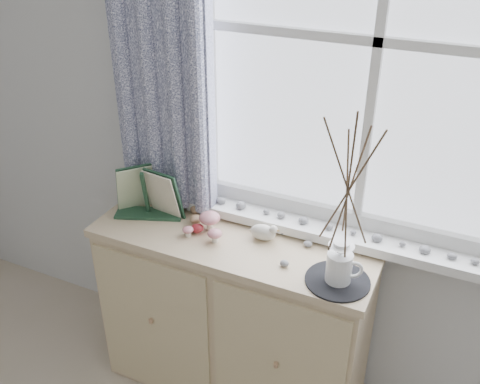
{
  "coord_description": "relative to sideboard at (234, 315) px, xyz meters",
  "views": [
    {
      "loc": [
        0.65,
        0.1,
        2.1
      ],
      "look_at": [
        -0.1,
        1.7,
        1.1
      ],
      "focal_mm": 40.0,
      "sensor_mm": 36.0,
      "label": 1
    }
  ],
  "objects": [
    {
      "name": "sideboard",
      "position": [
        0.0,
        0.0,
        0.0
      ],
      "size": [
        1.2,
        0.45,
        0.85
      ],
      "color": "tan",
      "rests_on": "ground"
    },
    {
      "name": "botanical_book",
      "position": [
        -0.41,
        -0.03,
        0.54
      ],
      "size": [
        0.36,
        0.24,
        0.24
      ],
      "primitive_type": null,
      "rotation": [
        0.0,
        0.0,
        0.36
      ],
      "color": "#1F412B",
      "rests_on": "sideboard"
    },
    {
      "name": "toadstool_cluster",
      "position": [
        -0.11,
        -0.02,
        0.47
      ],
      "size": [
        0.17,
        0.15,
        0.08
      ],
      "color": "white",
      "rests_on": "sideboard"
    },
    {
      "name": "wooden_eggs",
      "position": [
        -0.19,
        0.03,
        0.45
      ],
      "size": [
        0.13,
        0.17,
        0.06
      ],
      "color": "tan",
      "rests_on": "sideboard"
    },
    {
      "name": "songbird_figurine",
      "position": [
        0.12,
        0.04,
        0.46
      ],
      "size": [
        0.15,
        0.07,
        0.08
      ],
      "primitive_type": null,
      "rotation": [
        0.0,
        0.0,
        0.05
      ],
      "color": "silver",
      "rests_on": "sideboard"
    },
    {
      "name": "crocheted_doily",
      "position": [
        0.47,
        -0.1,
        0.43
      ],
      "size": [
        0.24,
        0.24,
        0.01
      ],
      "primitive_type": "cylinder",
      "color": "black",
      "rests_on": "sideboard"
    },
    {
      "name": "twig_pitcher",
      "position": [
        0.47,
        -0.1,
        0.83
      ],
      "size": [
        0.33,
        0.33,
        0.71
      ],
      "rotation": [
        0.0,
        0.0,
        0.41
      ],
      "color": "white",
      "rests_on": "crocheted_doily"
    },
    {
      "name": "sideboard_pebbles",
      "position": [
        0.3,
        0.0,
        0.44
      ],
      "size": [
        0.33,
        0.23,
        0.02
      ],
      "color": "gray",
      "rests_on": "sideboard"
    }
  ]
}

